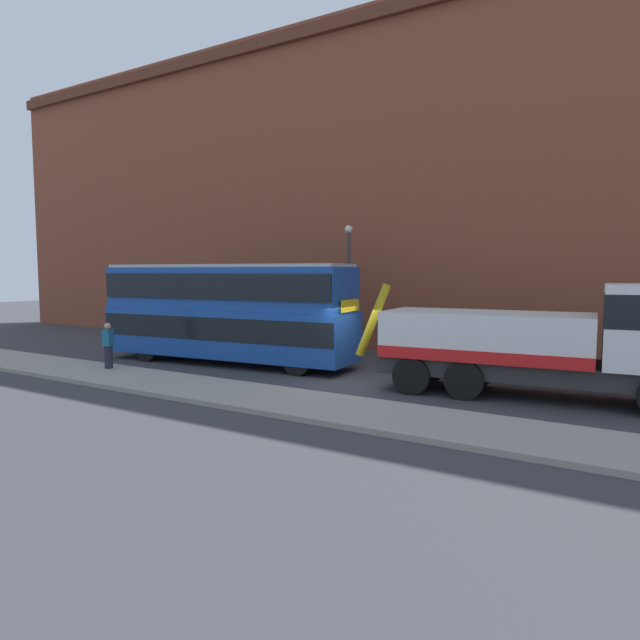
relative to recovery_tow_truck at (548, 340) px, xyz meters
The scene contains 7 objects.
ground_plane 6.18m from the recovery_tow_truck, behind, with size 120.00×120.00×0.00m, color #38383D.
near_kerb 7.65m from the recovery_tow_truck, 142.44° to the right, with size 60.00×2.80×0.15m, color gray.
building_facade 11.12m from the recovery_tow_truck, 130.25° to the left, with size 60.00×1.50×16.00m.
recovery_tow_truck is the anchor object (origin of this frame).
double_decker_bus 12.36m from the recovery_tow_truck, behind, with size 11.18×3.51×4.06m.
pedestrian_onlooker 15.31m from the recovery_tow_truck, 165.22° to the right, with size 0.40×0.47×1.71m.
street_lamp 10.62m from the recovery_tow_truck, 152.77° to the left, with size 0.36×0.36×5.83m.
Camera 1 is at (8.69, -16.92, 3.79)m, focal length 31.17 mm.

